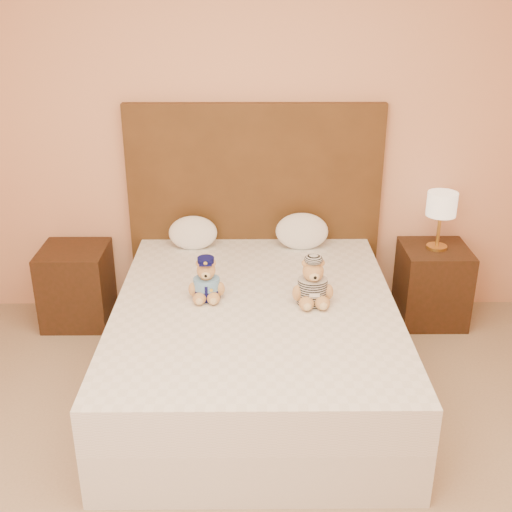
{
  "coord_description": "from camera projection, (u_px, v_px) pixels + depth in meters",
  "views": [
    {
      "loc": [
        -0.02,
        -2.05,
        2.25
      ],
      "look_at": [
        0.01,
        1.45,
        0.73
      ],
      "focal_mm": 45.0,
      "sensor_mm": 36.0,
      "label": 1
    }
  ],
  "objects": [
    {
      "name": "bed",
      "position": [
        255.0,
        344.0,
        3.77
      ],
      "size": [
        1.6,
        2.0,
        0.55
      ],
      "color": "white",
      "rests_on": "ground"
    },
    {
      "name": "lamp",
      "position": [
        442.0,
        207.0,
        4.28
      ],
      "size": [
        0.2,
        0.2,
        0.4
      ],
      "color": "gold",
      "rests_on": "nightstand_right"
    },
    {
      "name": "pillow_right",
      "position": [
        302.0,
        230.0,
        4.37
      ],
      "size": [
        0.36,
        0.23,
        0.25
      ],
      "primitive_type": "ellipsoid",
      "color": "white",
      "rests_on": "bed"
    },
    {
      "name": "pillow_left",
      "position": [
        193.0,
        231.0,
        4.37
      ],
      "size": [
        0.33,
        0.21,
        0.23
      ],
      "primitive_type": "ellipsoid",
      "color": "white",
      "rests_on": "bed"
    },
    {
      "name": "room_walls",
      "position": [
        257.0,
        104.0,
        2.48
      ],
      "size": [
        4.04,
        4.52,
        2.72
      ],
      "color": "#EDA881",
      "rests_on": "ground"
    },
    {
      "name": "teddy_police",
      "position": [
        206.0,
        278.0,
        3.66
      ],
      "size": [
        0.23,
        0.22,
        0.25
      ],
      "primitive_type": null,
      "rotation": [
        0.0,
        0.0,
        0.03
      ],
      "color": "#B17D44",
      "rests_on": "bed"
    },
    {
      "name": "headboard",
      "position": [
        255.0,
        211.0,
        4.51
      ],
      "size": [
        1.75,
        0.08,
        1.5
      ],
      "primitive_type": "cube",
      "color": "#533418",
      "rests_on": "ground"
    },
    {
      "name": "nightstand_left",
      "position": [
        77.0,
        285.0,
        4.49
      ],
      "size": [
        0.45,
        0.45,
        0.55
      ],
      "primitive_type": "cube",
      "color": "#391E12",
      "rests_on": "ground"
    },
    {
      "name": "teddy_prisoner",
      "position": [
        313.0,
        281.0,
        3.61
      ],
      "size": [
        0.26,
        0.25,
        0.28
      ],
      "primitive_type": null,
      "rotation": [
        0.0,
        0.0,
        0.07
      ],
      "color": "#B17D44",
      "rests_on": "bed"
    },
    {
      "name": "nightstand_right",
      "position": [
        432.0,
        284.0,
        4.51
      ],
      "size": [
        0.45,
        0.45,
        0.55
      ],
      "primitive_type": "cube",
      "color": "#391E12",
      "rests_on": "ground"
    }
  ]
}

